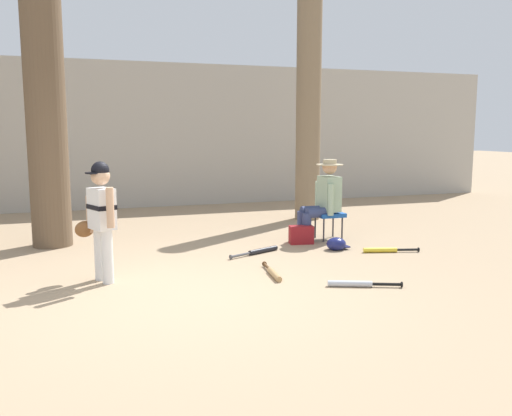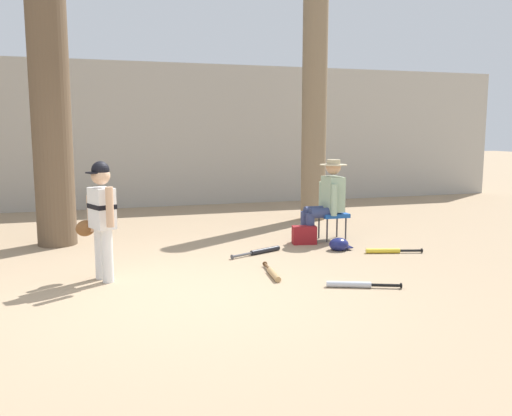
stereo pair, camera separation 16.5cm
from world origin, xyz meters
The scene contains 13 objects.
ground_plane centered at (0.00, 0.00, 0.00)m, with size 60.00×60.00×0.00m, color #9E8466.
concrete_back_wall centered at (0.00, 6.59, 1.52)m, with size 18.00×0.36×3.03m, color #ADA89E.
tree_near_player centered at (-1.27, 2.95, 2.16)m, with size 0.85×0.85×5.17m.
tree_behind_spectator centered at (3.13, 3.92, 1.80)m, with size 0.68×0.68×4.28m.
young_ballplayer centered at (-0.70, 0.80, 0.74)m, with size 0.46×0.55×1.31m.
folding_stool centered at (2.65, 2.08, 0.36)m, with size 0.40×0.40×0.41m.
seated_spectator centered at (2.55, 2.08, 0.64)m, with size 0.67×0.53×1.20m.
handbag_beside_stool centered at (2.13, 1.91, 0.13)m, with size 0.34×0.18×0.26m, color maroon.
bat_yellow_trainer centered at (2.96, 1.02, 0.03)m, with size 0.75×0.26×0.07m.
bat_wood_tan centered at (1.12, 0.40, 0.03)m, with size 0.15×0.72×0.07m.
bat_black_composite centered at (1.35, 1.51, 0.03)m, with size 0.78×0.39×0.07m.
bat_aluminum_silver centered at (1.79, -0.28, 0.03)m, with size 0.74×0.35×0.07m.
batting_helmet_navy centered at (2.42, 1.38, 0.08)m, with size 0.32×0.25×0.18m.
Camera 1 is at (-0.99, -5.13, 1.63)m, focal length 37.93 mm.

